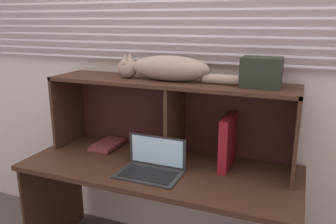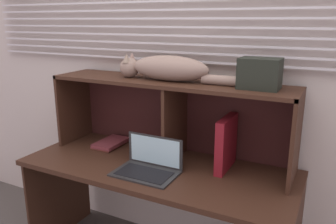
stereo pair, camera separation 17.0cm
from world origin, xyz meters
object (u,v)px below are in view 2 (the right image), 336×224
at_px(laptop, 148,166).
at_px(binder_upright, 226,143).
at_px(book_stack, 111,143).
at_px(storage_box, 260,73).
at_px(cat, 166,68).

relative_size(laptop, binder_upright, 1.15).
height_order(laptop, book_stack, laptop).
distance_m(book_stack, storage_box, 1.12).
bearing_deg(laptop, cat, 93.29).
bearing_deg(storage_box, binder_upright, 180.00).
bearing_deg(laptop, binder_upright, 33.17).
bearing_deg(binder_upright, laptop, -146.83).
bearing_deg(laptop, book_stack, 150.89).
bearing_deg(laptop, storage_box, 24.56).
height_order(laptop, binder_upright, binder_upright).
relative_size(cat, storage_box, 3.76).
bearing_deg(binder_upright, storage_box, 0.00).
bearing_deg(book_stack, binder_upright, -0.15).
relative_size(cat, binder_upright, 2.55).
relative_size(laptop, book_stack, 1.37).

